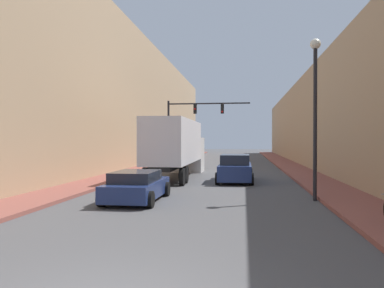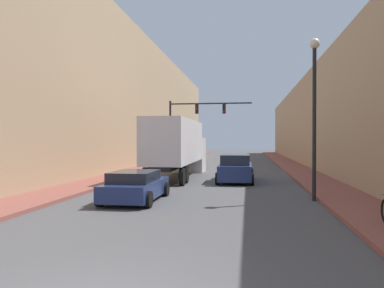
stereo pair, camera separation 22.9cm
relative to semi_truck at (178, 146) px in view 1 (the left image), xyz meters
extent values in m
cube|color=brown|center=(8.76, 10.34, -2.07)|extent=(2.41, 80.00, 0.15)
cube|color=brown|center=(-4.08, 10.34, -2.07)|extent=(2.41, 80.00, 0.15)
cube|color=tan|center=(12.96, 10.34, 2.20)|extent=(6.00, 80.00, 8.69)
cube|color=tan|center=(-8.29, 10.34, 4.33)|extent=(6.00, 80.00, 12.94)
cube|color=silver|center=(0.00, -1.22, 0.31)|extent=(2.41, 9.06, 2.72)
cube|color=black|center=(0.00, -1.22, -1.19)|extent=(1.20, 9.06, 0.24)
cube|color=silver|center=(0.00, 4.59, -0.78)|extent=(2.41, 2.55, 2.73)
cylinder|color=black|center=(-1.05, -4.55, -1.64)|extent=(0.25, 1.00, 1.00)
cylinder|color=black|center=(1.05, -4.55, -1.64)|extent=(0.25, 1.00, 1.00)
cylinder|color=black|center=(-1.05, -3.35, -1.64)|extent=(0.25, 1.00, 1.00)
cylinder|color=black|center=(1.05, -3.35, -1.64)|extent=(0.25, 1.00, 1.00)
cylinder|color=black|center=(-1.05, 4.59, -1.64)|extent=(0.25, 1.00, 1.00)
cylinder|color=black|center=(1.05, 4.59, -1.64)|extent=(0.25, 1.00, 1.00)
cube|color=navy|center=(0.03, -9.91, -1.64)|extent=(1.88, 4.30, 0.65)
cube|color=#1E232D|center=(0.03, -10.12, -1.10)|extent=(1.66, 2.37, 0.43)
cylinder|color=black|center=(-0.91, -8.46, -1.82)|extent=(0.25, 0.64, 0.64)
cylinder|color=black|center=(0.98, -8.46, -1.82)|extent=(0.25, 0.64, 0.64)
cylinder|color=black|center=(-0.91, -11.46, -1.82)|extent=(0.25, 0.64, 0.64)
cylinder|color=black|center=(0.98, -11.46, -1.82)|extent=(0.25, 0.64, 0.64)
cube|color=navy|center=(3.93, -2.06, -1.51)|extent=(1.90, 4.83, 0.88)
cube|color=#1E232D|center=(3.93, -2.30, -0.78)|extent=(1.67, 2.66, 0.59)
cylinder|color=black|center=(2.98, -0.34, -1.79)|extent=(0.25, 0.70, 0.70)
cylinder|color=black|center=(4.88, -0.34, -1.79)|extent=(0.25, 0.70, 0.70)
cylinder|color=black|center=(2.98, -3.88, -1.79)|extent=(0.25, 0.70, 0.70)
cylinder|color=black|center=(4.88, -3.88, -1.79)|extent=(0.25, 0.70, 0.70)
cylinder|color=black|center=(-2.73, 10.24, 1.00)|extent=(0.20, 0.20, 6.30)
cube|color=black|center=(1.15, 10.24, 3.85)|extent=(7.76, 0.12, 0.12)
cube|color=black|center=(-0.14, 10.24, 3.34)|extent=(0.30, 0.24, 0.90)
sphere|color=red|center=(-0.14, 10.10, 3.34)|extent=(0.18, 0.18, 0.18)
cube|color=black|center=(2.44, 10.24, 3.34)|extent=(0.30, 0.24, 0.90)
sphere|color=red|center=(2.44, 10.10, 3.06)|extent=(0.18, 0.18, 0.18)
cylinder|color=black|center=(7.40, -8.88, 1.06)|extent=(0.16, 0.16, 6.40)
sphere|color=silver|center=(7.40, -8.88, 4.41)|extent=(0.44, 0.44, 0.44)
camera|label=1|loc=(4.45, -25.05, 0.40)|focal=35.00mm
camera|label=2|loc=(4.68, -25.01, 0.40)|focal=35.00mm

